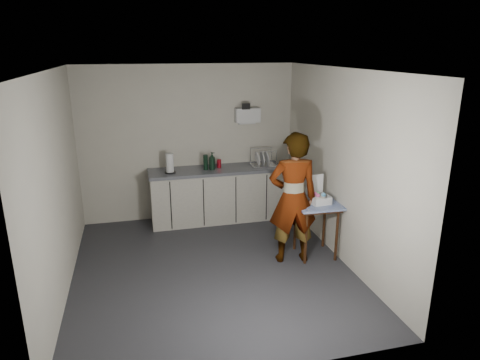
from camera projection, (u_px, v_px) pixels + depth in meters
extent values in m
plane|color=#27282C|center=(212.00, 269.00, 5.74)|extent=(4.00, 4.00, 0.00)
cube|color=beige|center=(189.00, 143.00, 7.20)|extent=(3.60, 0.02, 2.60)
cube|color=beige|center=(341.00, 167.00, 5.77)|extent=(0.02, 4.00, 2.60)
cube|color=beige|center=(58.00, 187.00, 4.94)|extent=(0.02, 4.00, 2.60)
cube|color=silver|center=(208.00, 70.00, 4.97)|extent=(3.60, 4.00, 0.01)
cube|color=black|center=(217.00, 217.00, 7.40)|extent=(2.20, 0.52, 0.08)
cube|color=beige|center=(217.00, 196.00, 7.28)|extent=(2.20, 0.58, 0.86)
cube|color=#51535C|center=(216.00, 170.00, 7.15)|extent=(2.24, 0.62, 0.05)
cube|color=black|center=(171.00, 206.00, 6.83)|extent=(0.02, 0.01, 0.80)
cube|color=black|center=(204.00, 203.00, 6.95)|extent=(0.02, 0.01, 0.80)
cube|color=black|center=(236.00, 200.00, 7.07)|extent=(0.01, 0.01, 0.80)
cube|color=black|center=(266.00, 197.00, 7.20)|extent=(0.02, 0.01, 0.80)
cube|color=white|center=(248.00, 115.00, 7.23)|extent=(0.42, 0.16, 0.24)
cube|color=white|center=(247.00, 123.00, 7.32)|extent=(0.30, 0.06, 0.04)
cube|color=black|center=(246.00, 106.00, 7.09)|extent=(0.14, 0.02, 0.10)
cylinder|color=#3C1B0D|center=(306.00, 239.00, 5.79)|extent=(0.04, 0.04, 0.72)
cylinder|color=#3C1B0D|center=(337.00, 236.00, 5.87)|extent=(0.04, 0.04, 0.72)
cylinder|color=#3C1B0D|center=(295.00, 226.00, 6.20)|extent=(0.04, 0.04, 0.72)
cylinder|color=#3C1B0D|center=(324.00, 224.00, 6.29)|extent=(0.04, 0.04, 0.72)
cube|color=#3C1B0D|center=(317.00, 206.00, 5.93)|extent=(0.56, 0.56, 0.04)
cube|color=navy|center=(317.00, 204.00, 5.92)|extent=(0.63, 0.63, 0.03)
imported|color=#B2A593|center=(293.00, 198.00, 5.73)|extent=(0.71, 0.51, 1.82)
imported|color=black|center=(212.00, 161.00, 7.04)|extent=(0.16, 0.16, 0.29)
cylinder|color=red|center=(219.00, 164.00, 7.19)|extent=(0.07, 0.07, 0.14)
cylinder|color=black|center=(206.00, 162.00, 7.04)|extent=(0.07, 0.07, 0.25)
cylinder|color=black|center=(170.00, 172.00, 6.90)|extent=(0.18, 0.18, 0.02)
cylinder|color=white|center=(170.00, 163.00, 6.85)|extent=(0.12, 0.12, 0.30)
cube|color=silver|center=(263.00, 165.00, 7.30)|extent=(0.42, 0.31, 0.02)
cylinder|color=silver|center=(255.00, 160.00, 7.09)|extent=(0.01, 0.01, 0.27)
cylinder|color=silver|center=(276.00, 158.00, 7.18)|extent=(0.01, 0.01, 0.27)
cylinder|color=silver|center=(251.00, 156.00, 7.34)|extent=(0.01, 0.01, 0.27)
cylinder|color=silver|center=(271.00, 154.00, 7.43)|extent=(0.01, 0.01, 0.27)
cylinder|color=white|center=(258.00, 159.00, 7.24)|extent=(0.05, 0.23, 0.23)
cylinder|color=white|center=(262.00, 158.00, 7.26)|extent=(0.05, 0.23, 0.23)
cylinder|color=white|center=(267.00, 158.00, 7.28)|extent=(0.05, 0.23, 0.23)
cube|color=white|center=(319.00, 203.00, 5.91)|extent=(0.29, 0.29, 0.01)
cube|color=white|center=(324.00, 202.00, 5.78)|extent=(0.26, 0.04, 0.10)
cube|color=white|center=(314.00, 196.00, 6.01)|extent=(0.26, 0.04, 0.10)
cube|color=white|center=(311.00, 200.00, 5.85)|extent=(0.04, 0.26, 0.10)
cube|color=white|center=(327.00, 198.00, 5.94)|extent=(0.04, 0.26, 0.10)
cube|color=white|center=(315.00, 184.00, 5.97)|extent=(0.26, 0.04, 0.26)
cylinder|color=silver|center=(319.00, 199.00, 5.90)|extent=(0.18, 0.18, 0.10)
sphere|color=#F0589F|center=(318.00, 195.00, 5.84)|extent=(0.06, 0.06, 0.06)
sphere|color=#55ABE8|center=(323.00, 195.00, 5.86)|extent=(0.06, 0.06, 0.06)
sphere|color=#5FE97B|center=(318.00, 193.00, 5.92)|extent=(0.06, 0.06, 0.06)
sphere|color=#F0589F|center=(315.00, 194.00, 5.90)|extent=(0.06, 0.06, 0.06)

